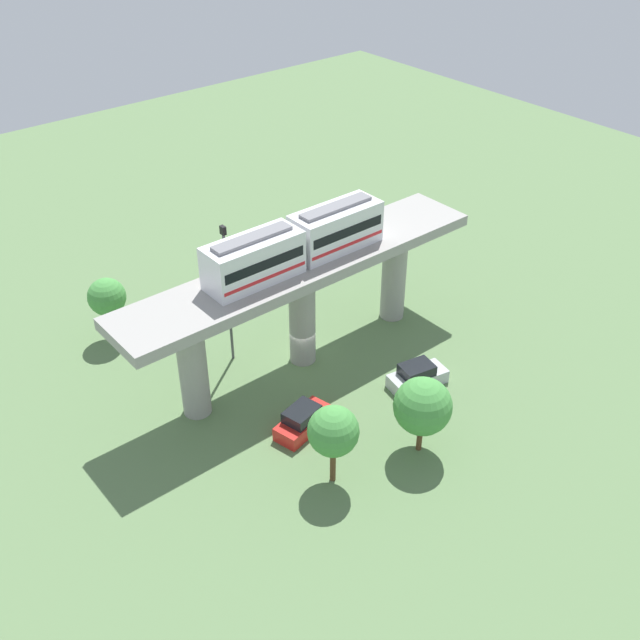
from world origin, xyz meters
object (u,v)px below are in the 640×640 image
object	(u,v)px
parked_car_red	(303,420)
parked_car_silver	(417,376)
train	(296,243)
tree_near_viaduct	(333,432)
tree_mid_lot	(107,297)
tree_far_corner	(423,406)
signal_post	(228,289)

from	to	relation	value
parked_car_red	parked_car_silver	xyz separation A→B (m)	(-1.50, -9.07, 0.00)
train	parked_car_red	bearing A→B (deg)	144.22
tree_near_viaduct	tree_mid_lot	world-z (taller)	tree_near_viaduct
tree_far_corner	signal_post	xyz separation A→B (m)	(15.50, 3.69, 2.44)
tree_far_corner	signal_post	world-z (taller)	signal_post
signal_post	train	bearing A→B (deg)	-134.32
tree_near_viaduct	tree_mid_lot	bearing A→B (deg)	8.62
tree_mid_lot	tree_far_corner	size ratio (longest dim) A/B	0.95
parked_car_silver	tree_far_corner	size ratio (longest dim) A/B	0.83
train	tree_mid_lot	distance (m)	15.86
train	parked_car_red	xyz separation A→B (m)	(-5.97, 4.30, -9.12)
parked_car_silver	tree_far_corner	world-z (taller)	tree_far_corner
tree_near_viaduct	tree_mid_lot	distance (m)	22.32
parked_car_red	tree_far_corner	xyz separation A→B (m)	(-6.14, -4.51, 2.81)
tree_far_corner	tree_near_viaduct	bearing A→B (deg)	75.98
parked_car_red	tree_mid_lot	size ratio (longest dim) A/B	0.88
train	parked_car_silver	size ratio (longest dim) A/B	3.03
train	parked_car_red	distance (m)	11.72
train	signal_post	xyz separation A→B (m)	(3.40, 3.48, -3.87)
train	signal_post	world-z (taller)	train
parked_car_red	tree_near_viaduct	size ratio (longest dim) A/B	0.82
parked_car_red	tree_near_viaduct	world-z (taller)	tree_near_viaduct
parked_car_silver	signal_post	bearing A→B (deg)	48.35
tree_far_corner	parked_car_red	bearing A→B (deg)	36.33
tree_near_viaduct	parked_car_red	bearing A→B (deg)	-16.95
tree_near_viaduct	train	bearing A→B (deg)	-28.30
parked_car_red	tree_mid_lot	distance (m)	18.28
parked_car_silver	tree_near_viaduct	world-z (taller)	tree_near_viaduct
tree_near_viaduct	signal_post	distance (m)	14.35
train	tree_far_corner	world-z (taller)	train
train	signal_post	size ratio (longest dim) A/B	1.24
train	parked_car_silver	distance (m)	12.71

